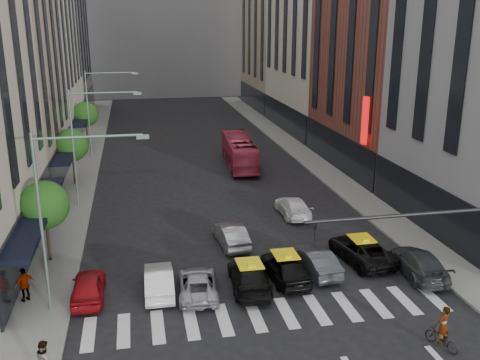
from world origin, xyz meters
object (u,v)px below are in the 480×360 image
taxi_left (249,276)px  bus (240,151)px  streetlamp_mid (85,132)px  streetlamp_near (60,199)px  streetlamp_far (97,102)px  pedestrian_far (25,285)px  motorcycle (442,339)px  taxi_center (285,267)px  car_red (88,286)px  pedestrian_near (45,360)px  car_white_front (159,280)px

taxi_left → bus: 25.60m
streetlamp_mid → streetlamp_near: bearing=-90.0°
streetlamp_far → pedestrian_far: 31.38m
streetlamp_far → motorcycle: 42.47m
streetlamp_near → taxi_center: streetlamp_near is taller
streetlamp_far → car_red: (0.84, -31.05, -5.20)m
motorcycle → streetlamp_far: bearing=-88.5°
streetlamp_near → streetlamp_far: bearing=90.0°
car_red → taxi_left: bearing=176.7°
pedestrian_near → pedestrian_far: size_ratio=0.95×
car_white_front → pedestrian_near: pedestrian_near is taller
streetlamp_mid → car_white_front: 16.61m
motorcycle → taxi_left: bearing=-66.3°
streetlamp_far → motorcycle: (16.58, -38.72, -5.44)m
motorcycle → streetlamp_near: bearing=-43.7°
taxi_center → streetlamp_near: bearing=0.2°
taxi_left → bus: bearing=-96.3°
pedestrian_near → motorcycle: bearing=-104.6°
car_red → bus: bearing=-117.4°
motorcycle → pedestrian_near: size_ratio=1.02×
pedestrian_near → pedestrian_far: bearing=4.8°
streetlamp_far → taxi_center: (11.53, -31.03, -5.14)m
streetlamp_mid → bus: size_ratio=0.84×
streetlamp_mid → car_red: 15.95m
bus → pedestrian_near: size_ratio=6.14×
streetlamp_mid → car_white_front: streetlamp_mid is taller
car_red → motorcycle: car_red is taller
streetlamp_near → taxi_center: size_ratio=2.00×
motorcycle → car_red: bearing=-47.6°
streetlamp_near → streetlamp_mid: size_ratio=1.00×
car_white_front → taxi_left: size_ratio=0.86×
streetlamp_mid → car_red: (0.84, -15.05, -5.20)m
pedestrian_far → streetlamp_near: bearing=118.7°
streetlamp_mid → pedestrian_far: streetlamp_mid is taller
motorcycle → pedestrian_far: bearing=-44.1°
bus → car_red: bearing=66.0°
streetlamp_near → taxi_left: bearing=2.4°
taxi_left → taxi_center: (2.17, 0.57, 0.04)m
car_white_front → pedestrian_near: bearing=54.7°
streetlamp_far → taxi_left: size_ratio=1.81×
streetlamp_far → pedestrian_near: 38.02m
pedestrian_far → car_red: bearing=141.5°
car_white_front → pedestrian_near: size_ratio=2.48×
motorcycle → taxi_center: bearing=-78.4°
streetlamp_near → pedestrian_near: (-0.36, -5.70, -4.89)m
streetlamp_mid → taxi_center: 19.63m
taxi_center → bus: bearing=-99.9°
taxi_left → motorcycle: 10.14m
taxi_center → pedestrian_near: 13.63m
car_white_front → motorcycle: car_white_front is taller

